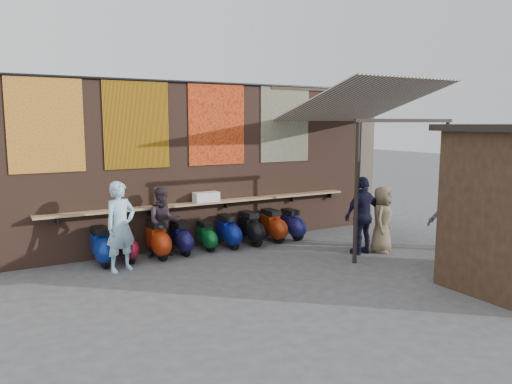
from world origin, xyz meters
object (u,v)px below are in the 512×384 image
scooter_stool_3 (181,238)px  shopper_grey (453,213)px  diner_right (164,222)px  shelf_box (206,197)px  diner_left (121,226)px  shopper_navy (363,215)px  scooter_stool_8 (292,224)px  scooter_stool_6 (251,228)px  scooter_stool_0 (101,247)px  scooter_stool_1 (127,246)px  shopper_tan (382,219)px  scooter_stool_7 (273,226)px  scooter_stool_5 (228,232)px  scooter_stool_4 (206,236)px  scooter_stool_2 (158,240)px

scooter_stool_3 → shopper_grey: size_ratio=0.44×
diner_right → shelf_box: bearing=20.7°
diner_left → shopper_navy: size_ratio=1.03×
scooter_stool_8 → scooter_stool_3: bearing=179.0°
scooter_stool_3 → scooter_stool_6: scooter_stool_6 is taller
scooter_stool_3 → shopper_grey: bearing=-26.7°
diner_right → shopper_grey: bearing=-18.2°
shelf_box → scooter_stool_0: shelf_box is taller
scooter_stool_1 → scooter_stool_8: (4.33, -0.06, 0.03)m
scooter_stool_1 → shopper_navy: (4.91, -2.12, 0.55)m
scooter_stool_0 → diner_right: diner_right is taller
scooter_stool_6 → shopper_grey: bearing=-36.0°
shopper_tan → diner_right: bearing=120.4°
scooter_stool_0 → scooter_stool_7: 4.31m
diner_right → shopper_tan: bearing=-18.8°
scooter_stool_5 → scooter_stool_6: scooter_stool_6 is taller
shopper_grey → scooter_stool_3: bearing=4.0°
scooter_stool_4 → shopper_grey: bearing=-29.7°
scooter_stool_1 → shopper_grey: bearing=-22.4°
shopper_navy → shopper_tan: bearing=166.0°
scooter_stool_5 → diner_right: 1.69m
scooter_stool_8 → shopper_grey: bearing=-46.5°
shelf_box → shopper_grey: size_ratio=0.34×
scooter_stool_4 → scooter_stool_1: bearing=-179.4°
scooter_stool_4 → diner_left: bearing=-163.6°
scooter_stool_2 → scooter_stool_0: bearing=177.0°
scooter_stool_0 → scooter_stool_4: bearing=0.7°
scooter_stool_2 → scooter_stool_4: scooter_stool_2 is taller
shelf_box → scooter_stool_0: size_ratio=0.72×
scooter_stool_4 → scooter_stool_7: size_ratio=0.83×
scooter_stool_0 → shopper_tan: size_ratio=0.55×
scooter_stool_3 → scooter_stool_6: 1.84m
shopper_grey → scooter_stool_8: bearing=-15.8°
scooter_stool_0 → scooter_stool_2: bearing=-3.0°
scooter_stool_1 → shopper_navy: 5.37m
scooter_stool_6 → diner_left: (-3.40, -0.59, 0.52)m
scooter_stool_2 → shopper_tan: shopper_tan is taller
scooter_stool_3 → diner_right: size_ratio=0.50×
scooter_stool_1 → scooter_stool_6: size_ratio=0.87×
shelf_box → scooter_stool_3: size_ratio=0.78×
scooter_stool_7 → shopper_navy: shopper_navy is taller
shopper_navy → shopper_grey: bearing=156.0°
scooter_stool_3 → scooter_stool_4: (0.65, 0.03, -0.04)m
scooter_stool_0 → scooter_stool_3: bearing=0.1°
scooter_stool_3 → scooter_stool_4: scooter_stool_3 is taller
scooter_stool_4 → shopper_grey: shopper_grey is taller
scooter_stool_2 → scooter_stool_4: bearing=4.3°
shopper_navy → shelf_box: bearing=-43.3°
scooter_stool_5 → scooter_stool_7: (1.26, -0.02, 0.01)m
shopper_tan → scooter_stool_3: bearing=117.9°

